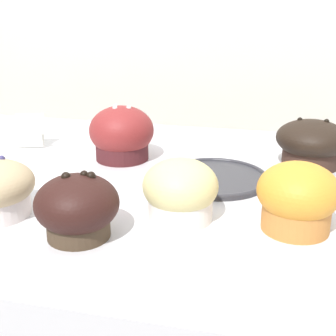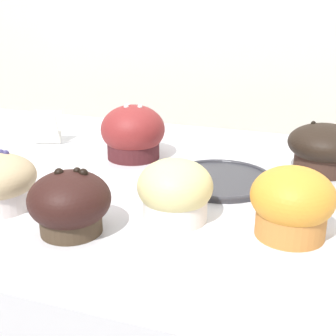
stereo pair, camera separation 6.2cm
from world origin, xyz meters
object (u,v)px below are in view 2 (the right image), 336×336
(muffin_front_right, at_px, (292,203))
(muffin_back_center, at_px, (175,192))
(muffin_back_left, at_px, (133,133))
(muffin_back_right, at_px, (71,204))
(muffin_front_left, at_px, (324,148))
(serving_plate, at_px, (220,179))

(muffin_front_right, relative_size, muffin_back_center, 1.03)
(muffin_back_left, height_order, muffin_front_right, muffin_back_left)
(muffin_back_right, relative_size, muffin_front_right, 1.00)
(muffin_front_left, bearing_deg, muffin_front_right, -96.40)
(muffin_back_center, distance_m, serving_plate, 0.15)
(muffin_back_right, relative_size, muffin_back_center, 1.04)
(muffin_back_left, relative_size, muffin_back_right, 1.13)
(serving_plate, bearing_deg, muffin_back_left, 159.74)
(muffin_back_left, relative_size, muffin_front_left, 0.95)
(muffin_back_left, height_order, muffin_back_center, muffin_back_left)
(muffin_back_center, bearing_deg, muffin_back_left, 125.45)
(muffin_front_right, bearing_deg, muffin_front_left, 83.60)
(muffin_front_left, distance_m, muffin_front_right, 0.24)
(muffin_back_right, xyz_separation_m, muffin_front_right, (0.24, 0.08, 0.00))
(muffin_back_right, distance_m, serving_plate, 0.25)
(muffin_back_left, xyz_separation_m, muffin_back_right, (0.04, -0.27, -0.01))
(muffin_front_left, xyz_separation_m, muffin_front_right, (-0.03, -0.24, 0.00))
(muffin_back_center, bearing_deg, muffin_back_right, -144.82)
(muffin_front_right, bearing_deg, muffin_back_right, -162.43)
(muffin_front_right, xyz_separation_m, muffin_back_center, (-0.14, -0.00, -0.00))
(muffin_front_right, bearing_deg, muffin_back_left, 144.95)
(muffin_front_left, bearing_deg, muffin_back_left, -173.02)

